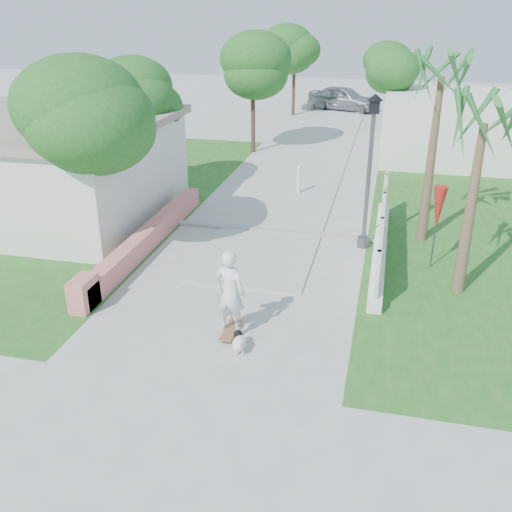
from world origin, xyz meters
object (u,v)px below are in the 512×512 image
(patio_umbrella, at_px, (438,209))
(parked_car, at_px, (343,98))
(skateboarder, at_px, (230,297))
(bollard, at_px, (299,179))
(dog, at_px, (239,342))
(street_lamp, at_px, (369,167))

(patio_umbrella, height_order, parked_car, patio_umbrella)
(skateboarder, bearing_deg, parked_car, -76.68)
(bollard, distance_m, parked_car, 18.35)
(patio_umbrella, relative_size, skateboarder, 1.15)
(bollard, height_order, dog, bollard)
(bollard, bearing_deg, street_lamp, -59.04)
(dog, distance_m, parked_car, 29.07)
(skateboarder, bearing_deg, bollard, -76.13)
(parked_car, bearing_deg, bollard, -162.47)
(dog, bearing_deg, street_lamp, 50.06)
(dog, height_order, parked_car, parked_car)
(bollard, height_order, skateboarder, skateboarder)
(dog, relative_size, parked_car, 0.13)
(bollard, bearing_deg, dog, -87.17)
(street_lamp, relative_size, parked_car, 0.96)
(skateboarder, xyz_separation_m, dog, (0.34, -0.55, -0.74))
(skateboarder, height_order, dog, skateboarder)
(bollard, bearing_deg, patio_umbrella, -50.09)
(parked_car, bearing_deg, skateboarder, -162.17)
(street_lamp, xyz_separation_m, parked_car, (-2.78, 22.85, -1.64))
(street_lamp, xyz_separation_m, bollard, (-2.70, 4.50, -1.84))
(bollard, bearing_deg, skateboarder, -88.91)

